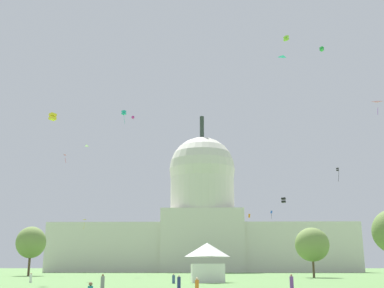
{
  "coord_description": "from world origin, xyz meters",
  "views": [
    {
      "loc": [
        3.16,
        -30.87,
        2.78
      ],
      "look_at": [
        0.3,
        85.85,
        32.5
      ],
      "focal_mm": 44.56,
      "sensor_mm": 36.0,
      "label": 1
    }
  ],
  "objects_px": {
    "person_navy_front_left": "(179,284)",
    "kite_gold_low": "(85,221)",
    "kite_yellow_mid": "(53,117)",
    "kite_turquoise_high": "(124,113)",
    "person_denim_near_tent": "(174,279)",
    "kite_lime_high": "(286,38)",
    "capitol_building": "(202,225)",
    "kite_magenta_high": "(133,117)",
    "event_tent": "(207,262)",
    "kite_blue_mid": "(271,213)",
    "kite_green_high": "(322,49)",
    "tree_west_mid": "(31,242)",
    "kite_black_mid": "(338,170)",
    "person_grey_near_tree_east": "(103,283)",
    "person_purple_front_right": "(292,283)",
    "kite_pink_mid": "(377,104)",
    "kite_cyan_high": "(283,57)",
    "tree_east_near": "(312,245)",
    "person_orange_back_left": "(197,286)",
    "kite_black_low": "(284,200)",
    "kite_orange_mid": "(249,216)",
    "kite_white_mid": "(84,148)",
    "person_white_back_right": "(31,278)",
    "kite_red_mid": "(67,157)"
  },
  "relations": [
    {
      "from": "kite_green_high",
      "to": "capitol_building",
      "type": "bearing_deg",
      "value": -122.16
    },
    {
      "from": "kite_black_mid",
      "to": "kite_yellow_mid",
      "type": "relative_size",
      "value": 2.28
    },
    {
      "from": "kite_lime_high",
      "to": "kite_gold_low",
      "type": "relative_size",
      "value": 0.39
    },
    {
      "from": "kite_turquoise_high",
      "to": "kite_black_low",
      "type": "distance_m",
      "value": 53.89
    },
    {
      "from": "person_purple_front_right",
      "to": "kite_black_low",
      "type": "relative_size",
      "value": 1.45
    },
    {
      "from": "kite_magenta_high",
      "to": "kite_green_high",
      "type": "bearing_deg",
      "value": 70.08
    },
    {
      "from": "tree_east_near",
      "to": "kite_black_low",
      "type": "relative_size",
      "value": 9.17
    },
    {
      "from": "person_white_back_right",
      "to": "kite_white_mid",
      "type": "xyz_separation_m",
      "value": [
        3.56,
        15.62,
        25.68
      ]
    },
    {
      "from": "person_white_back_right",
      "to": "person_navy_front_left",
      "type": "bearing_deg",
      "value": -148.27
    },
    {
      "from": "kite_red_mid",
      "to": "kite_blue_mid",
      "type": "bearing_deg",
      "value": -72.81
    },
    {
      "from": "kite_black_low",
      "to": "kite_lime_high",
      "type": "bearing_deg",
      "value": 14.62
    },
    {
      "from": "tree_east_near",
      "to": "person_denim_near_tent",
      "type": "xyz_separation_m",
      "value": [
        -29.68,
        -36.11,
        -6.68
      ]
    },
    {
      "from": "kite_yellow_mid",
      "to": "kite_turquoise_high",
      "type": "relative_size",
      "value": 0.38
    },
    {
      "from": "person_denim_near_tent",
      "to": "kite_lime_high",
      "type": "distance_m",
      "value": 56.6
    },
    {
      "from": "kite_red_mid",
      "to": "kite_yellow_mid",
      "type": "bearing_deg",
      "value": -160.36
    },
    {
      "from": "person_orange_back_left",
      "to": "kite_orange_mid",
      "type": "distance_m",
      "value": 110.13
    },
    {
      "from": "kite_cyan_high",
      "to": "kite_green_high",
      "type": "distance_m",
      "value": 20.3
    },
    {
      "from": "tree_west_mid",
      "to": "person_navy_front_left",
      "type": "distance_m",
      "value": 86.91
    },
    {
      "from": "capitol_building",
      "to": "kite_pink_mid",
      "type": "height_order",
      "value": "capitol_building"
    },
    {
      "from": "person_denim_near_tent",
      "to": "kite_orange_mid",
      "type": "distance_m",
      "value": 84.53
    },
    {
      "from": "person_orange_back_left",
      "to": "kite_cyan_high",
      "type": "relative_size",
      "value": 1.12
    },
    {
      "from": "kite_magenta_high",
      "to": "event_tent",
      "type": "bearing_deg",
      "value": 50.95
    },
    {
      "from": "tree_east_near",
      "to": "person_grey_near_tree_east",
      "type": "distance_m",
      "value": 68.19
    },
    {
      "from": "person_grey_near_tree_east",
      "to": "person_denim_near_tent",
      "type": "relative_size",
      "value": 1.2
    },
    {
      "from": "person_denim_near_tent",
      "to": "kite_green_high",
      "type": "xyz_separation_m",
      "value": [
        30.47,
        18.66,
        47.41
      ]
    },
    {
      "from": "tree_east_near",
      "to": "person_grey_near_tree_east",
      "type": "bearing_deg",
      "value": -122.39
    },
    {
      "from": "person_orange_back_left",
      "to": "kite_red_mid",
      "type": "relative_size",
      "value": 0.79
    },
    {
      "from": "tree_east_near",
      "to": "kite_white_mid",
      "type": "relative_size",
      "value": 7.03
    },
    {
      "from": "capitol_building",
      "to": "kite_orange_mid",
      "type": "relative_size",
      "value": 90.04
    },
    {
      "from": "person_navy_front_left",
      "to": "capitol_building",
      "type": "bearing_deg",
      "value": -142.51
    },
    {
      "from": "tree_east_near",
      "to": "tree_west_mid",
      "type": "height_order",
      "value": "tree_west_mid"
    },
    {
      "from": "person_navy_front_left",
      "to": "kite_gold_low",
      "type": "distance_m",
      "value": 116.23
    },
    {
      "from": "capitol_building",
      "to": "kite_black_mid",
      "type": "xyz_separation_m",
      "value": [
        33.11,
        -82.33,
        6.68
      ]
    },
    {
      "from": "tree_west_mid",
      "to": "kite_yellow_mid",
      "type": "xyz_separation_m",
      "value": [
        19.95,
        -49.92,
        19.21
      ]
    },
    {
      "from": "tree_west_mid",
      "to": "person_denim_near_tent",
      "type": "bearing_deg",
      "value": -51.38
    },
    {
      "from": "kite_yellow_mid",
      "to": "kite_black_low",
      "type": "distance_m",
      "value": 56.68
    },
    {
      "from": "kite_blue_mid",
      "to": "kite_magenta_high",
      "type": "xyz_separation_m",
      "value": [
        -45.71,
        20.7,
        36.81
      ]
    },
    {
      "from": "kite_black_mid",
      "to": "kite_lime_high",
      "type": "bearing_deg",
      "value": -104.85
    },
    {
      "from": "person_navy_front_left",
      "to": "person_purple_front_right",
      "type": "bearing_deg",
      "value": 142.89
    },
    {
      "from": "kite_yellow_mid",
      "to": "person_orange_back_left",
      "type": "bearing_deg",
      "value": -4.79
    },
    {
      "from": "person_navy_front_left",
      "to": "person_grey_near_tree_east",
      "type": "bearing_deg",
      "value": -63.26
    },
    {
      "from": "event_tent",
      "to": "kite_cyan_high",
      "type": "height_order",
      "value": "kite_cyan_high"
    },
    {
      "from": "person_grey_near_tree_east",
      "to": "person_purple_front_right",
      "type": "height_order",
      "value": "person_grey_near_tree_east"
    },
    {
      "from": "person_grey_near_tree_east",
      "to": "kite_black_mid",
      "type": "height_order",
      "value": "kite_black_mid"
    },
    {
      "from": "person_navy_front_left",
      "to": "person_denim_near_tent",
      "type": "relative_size",
      "value": 1.16
    },
    {
      "from": "kite_blue_mid",
      "to": "kite_green_high",
      "type": "bearing_deg",
      "value": -50.11
    },
    {
      "from": "kite_turquoise_high",
      "to": "kite_green_high",
      "type": "bearing_deg",
      "value": 81.3
    },
    {
      "from": "kite_cyan_high",
      "to": "kite_orange_mid",
      "type": "relative_size",
      "value": 1.05
    },
    {
      "from": "person_purple_front_right",
      "to": "kite_gold_low",
      "type": "relative_size",
      "value": 0.56
    },
    {
      "from": "person_purple_front_right",
      "to": "kite_pink_mid",
      "type": "bearing_deg",
      "value": 159.35
    }
  ]
}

